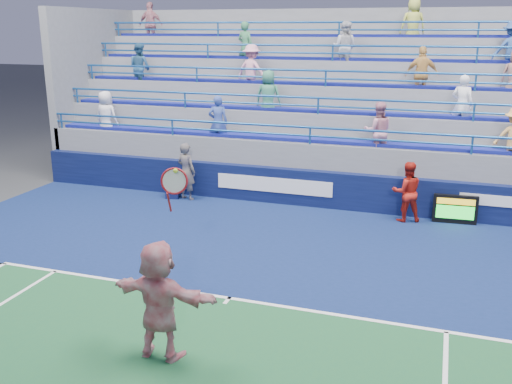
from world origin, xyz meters
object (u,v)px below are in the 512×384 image
(serve_speed_board, at_px, (455,209))
(tennis_player, at_px, (159,300))
(line_judge, at_px, (186,171))
(ball_girl, at_px, (407,192))
(judge_chair, at_px, (173,191))

(serve_speed_board, xyz_separation_m, tennis_player, (-4.53, -8.43, 0.60))
(tennis_player, bearing_deg, serve_speed_board, 61.75)
(tennis_player, height_order, line_judge, tennis_player)
(serve_speed_board, bearing_deg, tennis_player, -118.25)
(line_judge, xyz_separation_m, ball_girl, (6.63, 0.03, -0.05))
(tennis_player, bearing_deg, ball_girl, 68.55)
(tennis_player, bearing_deg, judge_chair, 115.28)
(tennis_player, height_order, ball_girl, tennis_player)
(judge_chair, height_order, line_judge, line_judge)
(tennis_player, distance_m, ball_girl, 8.84)
(serve_speed_board, distance_m, judge_chair, 8.41)
(judge_chair, height_order, tennis_player, tennis_player)
(judge_chair, height_order, ball_girl, ball_girl)
(tennis_player, xyz_separation_m, line_judge, (-3.39, 8.20, -0.11))
(judge_chair, xyz_separation_m, tennis_player, (3.87, -8.21, 0.77))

